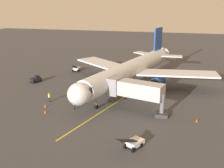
# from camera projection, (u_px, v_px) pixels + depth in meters

# --- Properties ---
(ground_plane) EXTENTS (220.00, 220.00, 0.00)m
(ground_plane) POSITION_uv_depth(u_px,v_px,m) (138.00, 87.00, 58.97)
(ground_plane) COLOR #424244
(apron_lead_in_line) EXTENTS (10.84, 38.63, 0.01)m
(apron_lead_in_line) POSITION_uv_depth(u_px,v_px,m) (125.00, 97.00, 52.80)
(apron_lead_in_line) COLOR yellow
(apron_lead_in_line) RESTS_ON ground
(airplane) EXTENTS (33.56, 39.69, 11.50)m
(airplane) POSITION_uv_depth(u_px,v_px,m) (131.00, 70.00, 57.42)
(airplane) COLOR silver
(airplane) RESTS_ON ground
(jet_bridge) EXTENTS (11.45, 5.55, 5.40)m
(jet_bridge) POSITION_uv_depth(u_px,v_px,m) (131.00, 89.00, 45.58)
(jet_bridge) COLOR #B7B7BC
(jet_bridge) RESTS_ON ground
(ground_crew_marshaller) EXTENTS (0.46, 0.46, 1.71)m
(ground_crew_marshaller) POSITION_uv_depth(u_px,v_px,m) (74.00, 105.00, 46.42)
(ground_crew_marshaller) COLOR #23232D
(ground_crew_marshaller) RESTS_ON ground
(ground_crew_wing_walker) EXTENTS (0.46, 0.38, 1.71)m
(ground_crew_wing_walker) POSITION_uv_depth(u_px,v_px,m) (49.00, 97.00, 50.02)
(ground_crew_wing_walker) COLOR #23232D
(ground_crew_wing_walker) RESTS_ON ground
(ground_crew_loader) EXTENTS (0.46, 0.45, 1.71)m
(ground_crew_loader) POSITION_uv_depth(u_px,v_px,m) (133.00, 95.00, 51.34)
(ground_crew_loader) COLOR #23232D
(ground_crew_loader) RESTS_ON ground
(belt_loader_near_nose) EXTENTS (3.20, 4.61, 2.32)m
(belt_loader_near_nose) POSITION_uv_depth(u_px,v_px,m) (134.00, 143.00, 34.38)
(belt_loader_near_nose) COLOR white
(belt_loader_near_nose) RESTS_ON ground
(tug_portside) EXTENTS (2.44, 2.74, 1.50)m
(tug_portside) POSITION_uv_depth(u_px,v_px,m) (36.00, 79.00, 62.34)
(tug_portside) COLOR black
(tug_portside) RESTS_ON ground
(belt_loader_starboard_side) EXTENTS (1.75, 4.67, 2.32)m
(belt_loader_starboard_side) POSITION_uv_depth(u_px,v_px,m) (76.00, 69.00, 72.07)
(belt_loader_starboard_side) COLOR white
(belt_loader_starboard_side) RESTS_ON ground
(safety_cone_nose_left) EXTENTS (0.32, 0.32, 0.55)m
(safety_cone_nose_left) POSITION_uv_depth(u_px,v_px,m) (45.00, 112.00, 45.13)
(safety_cone_nose_left) COLOR #F2590F
(safety_cone_nose_left) RESTS_ON ground
(safety_cone_nose_right) EXTENTS (0.32, 0.32, 0.55)m
(safety_cone_nose_right) POSITION_uv_depth(u_px,v_px,m) (45.00, 106.00, 47.69)
(safety_cone_nose_right) COLOR #F2590F
(safety_cone_nose_right) RESTS_ON ground
(safety_cone_wing_port) EXTENTS (0.32, 0.32, 0.55)m
(safety_cone_wing_port) POSITION_uv_depth(u_px,v_px,m) (197.00, 120.00, 41.82)
(safety_cone_wing_port) COLOR #F2590F
(safety_cone_wing_port) RESTS_ON ground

